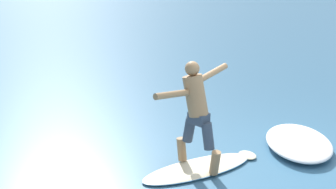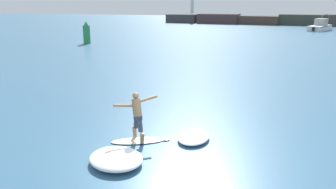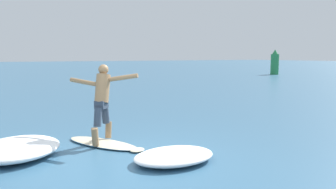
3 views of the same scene
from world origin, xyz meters
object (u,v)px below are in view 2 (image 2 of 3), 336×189
fishing_boat_near_jetty (320,26)px  surfer (137,113)px  channel_marker_buoy (87,33)px  surfboard (139,140)px

fishing_boat_near_jetty → surfer: bearing=-101.2°
surfer → channel_marker_buoy: channel_marker_buoy is taller
fishing_boat_near_jetty → channel_marker_buoy: (-25.90, -27.26, 0.47)m
fishing_boat_near_jetty → channel_marker_buoy: bearing=-133.5°
surfboard → fishing_boat_near_jetty: size_ratio=0.26×
surfboard → channel_marker_buoy: (-16.17, 22.29, 1.06)m
surfer → fishing_boat_near_jetty: bearing=78.8°
surfboard → surfer: bearing=161.8°
fishing_boat_near_jetty → channel_marker_buoy: fishing_boat_near_jetty is taller
surfer → channel_marker_buoy: (-16.10, 22.27, 0.12)m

